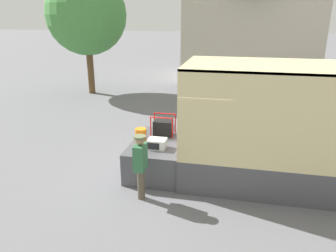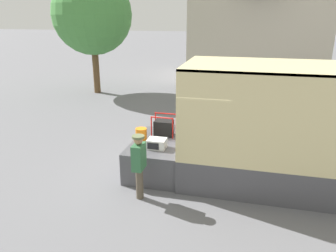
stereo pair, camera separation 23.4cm
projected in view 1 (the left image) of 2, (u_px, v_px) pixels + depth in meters
name	position (u px, v px, depth m)	size (l,w,h in m)	color
ground_plane	(185.00, 172.00, 9.37)	(160.00, 160.00, 0.00)	slate
tailgate_deck	(159.00, 156.00, 9.38)	(1.48, 2.35, 0.87)	#4C4C51
microwave	(157.00, 144.00, 8.73)	(0.48, 0.40, 0.26)	white
portable_generator	(164.00, 128.00, 9.66)	(0.68, 0.46, 0.62)	black
orange_bucket	(141.00, 134.00, 9.30)	(0.32, 0.32, 0.34)	orange
worker_person	(140.00, 161.00, 7.71)	(0.29, 0.44, 1.63)	brown
house_backdrop	(251.00, 19.00, 22.22)	(8.96, 6.78, 7.76)	beige
street_tree	(86.00, 15.00, 17.41)	(4.26, 4.26, 6.39)	brown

